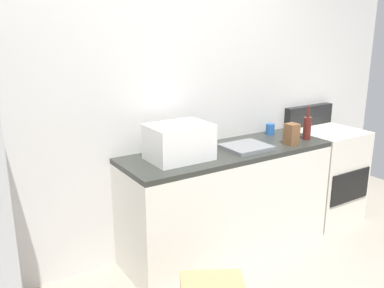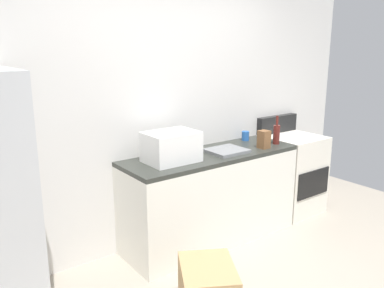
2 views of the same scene
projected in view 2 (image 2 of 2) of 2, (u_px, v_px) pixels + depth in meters
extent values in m
cube|color=silver|center=(165.00, 110.00, 3.85)|extent=(5.00, 0.10, 2.60)
cube|color=silver|center=(211.00, 199.00, 3.97)|extent=(1.80, 0.60, 0.86)
cube|color=#2D302B|center=(211.00, 155.00, 3.86)|extent=(1.80, 0.60, 0.04)
cube|color=silver|center=(292.00, 174.00, 4.67)|extent=(0.60, 0.60, 0.90)
cube|color=black|center=(313.00, 183.00, 4.44)|extent=(0.52, 0.02, 0.30)
cube|color=black|center=(277.00, 124.00, 4.74)|extent=(0.60, 0.08, 0.20)
cube|color=white|center=(171.00, 147.00, 3.55)|extent=(0.46, 0.34, 0.27)
cube|color=slate|center=(227.00, 151.00, 3.89)|extent=(0.36, 0.32, 0.03)
cylinder|color=#591E19|center=(276.00, 135.00, 4.19)|extent=(0.07, 0.07, 0.20)
cylinder|color=#591E19|center=(277.00, 120.00, 4.16)|extent=(0.03, 0.03, 0.10)
cylinder|color=#2659A5|center=(245.00, 136.00, 4.36)|extent=(0.08, 0.08, 0.10)
cube|color=brown|center=(264.00, 139.00, 4.02)|extent=(0.10, 0.10, 0.18)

